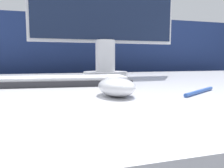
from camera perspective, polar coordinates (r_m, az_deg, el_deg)
The scene contains 5 objects.
partition_panel at distance 1.37m, azimuth -8.48°, elevation -5.85°, with size 5.00×0.03×1.10m.
computer_mouse_near at distance 0.43m, azimuth 1.19°, elevation -0.69°, with size 0.07×0.11×0.04m.
keyboard at distance 0.64m, azimuth -14.21°, elevation 0.82°, with size 0.42×0.16×0.02m.
monitor at distance 0.96m, azimuth -1.83°, elevation 19.47°, with size 0.62×0.19×0.53m.
pen at distance 0.50m, azimuth 21.93°, elevation -1.81°, with size 0.13×0.08×0.01m.
Camera 1 is at (-0.18, -0.66, 0.84)m, focal length 35.00 mm.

